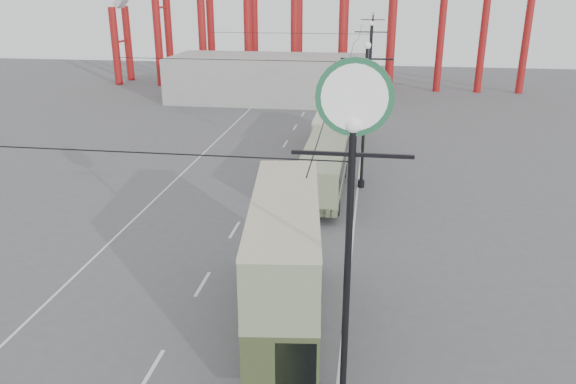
% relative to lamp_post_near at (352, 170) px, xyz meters
% --- Properties ---
extents(ground, '(160.00, 160.00, 0.00)m').
position_rel_lamp_post_near_xyz_m(ground, '(-5.60, 3.00, -7.86)').
color(ground, '#525254').
rests_on(ground, ground).
extents(road_markings, '(12.52, 120.00, 0.01)m').
position_rel_lamp_post_near_xyz_m(road_markings, '(-6.46, 22.70, -7.86)').
color(road_markings, silver).
rests_on(road_markings, ground).
extents(lamp_post_near, '(3.20, 0.44, 10.80)m').
position_rel_lamp_post_near_xyz_m(lamp_post_near, '(0.00, 0.00, 0.00)').
color(lamp_post_near, black).
rests_on(lamp_post_near, ground).
extents(lamp_post_mid, '(3.20, 0.44, 9.32)m').
position_rel_lamp_post_near_xyz_m(lamp_post_mid, '(0.00, 21.00, -3.18)').
color(lamp_post_mid, black).
rests_on(lamp_post_mid, ground).
extents(lamp_post_far, '(3.20, 0.44, 9.32)m').
position_rel_lamp_post_near_xyz_m(lamp_post_far, '(0.00, 43.00, -3.18)').
color(lamp_post_far, black).
rests_on(lamp_post_far, ground).
extents(lamp_post_distant, '(3.20, 0.44, 9.32)m').
position_rel_lamp_post_near_xyz_m(lamp_post_distant, '(0.00, 65.00, -3.18)').
color(lamp_post_distant, black).
rests_on(lamp_post_distant, ground).
extents(fairground_shed, '(22.00, 10.00, 5.00)m').
position_rel_lamp_post_near_xyz_m(fairground_shed, '(-11.60, 50.00, -5.36)').
color(fairground_shed, gray).
rests_on(fairground_shed, ground).
extents(double_decker_bus, '(3.60, 9.89, 5.19)m').
position_rel_lamp_post_near_xyz_m(double_decker_bus, '(-2.50, 4.51, -4.95)').
color(double_decker_bus, '#3A4424').
rests_on(double_decker_bus, ground).
extents(single_decker_green, '(2.52, 10.82, 3.06)m').
position_rel_lamp_post_near_xyz_m(single_decker_green, '(-2.33, 19.57, -6.14)').
color(single_decker_green, gray).
rests_on(single_decker_green, ground).
extents(single_decker_cream, '(2.60, 10.08, 3.13)m').
position_rel_lamp_post_near_xyz_m(single_decker_cream, '(-2.58, 30.38, -6.10)').
color(single_decker_cream, '#BDB898').
rests_on(single_decker_cream, ground).
extents(pedestrian, '(0.76, 0.72, 1.75)m').
position_rel_lamp_post_near_xyz_m(pedestrian, '(-5.03, 9.34, -6.99)').
color(pedestrian, black).
rests_on(pedestrian, ground).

